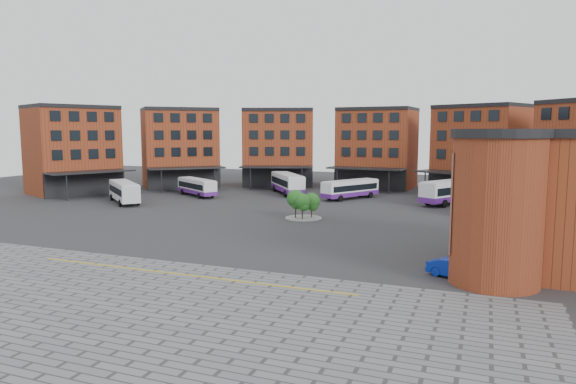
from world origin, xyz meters
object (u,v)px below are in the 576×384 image
(bus_b, at_px, (197,187))
(bus_d, at_px, (350,189))
(blue_car, at_px, (456,269))
(bus_c, at_px, (287,183))
(tree_island, at_px, (303,202))
(bus_f, at_px, (490,202))
(bus_a, at_px, (124,190))
(bus_e, at_px, (453,191))

(bus_b, distance_m, bus_d, 24.51)
(blue_car, bearing_deg, bus_c, 59.93)
(tree_island, height_order, blue_car, tree_island)
(bus_c, xyz_separation_m, bus_d, (11.25, -2.12, -0.25))
(blue_car, bearing_deg, bus_d, 49.20)
(bus_c, bearing_deg, blue_car, -90.69)
(bus_f, relative_size, blue_car, 2.13)
(bus_c, height_order, bus_f, bus_c)
(tree_island, bearing_deg, bus_c, 115.81)
(bus_b, bearing_deg, bus_a, -174.98)
(bus_d, bearing_deg, bus_e, 29.67)
(bus_b, xyz_separation_m, blue_car, (41.59, -33.37, -0.83))
(bus_f, bearing_deg, tree_island, -102.84)
(bus_a, relative_size, blue_car, 2.36)
(bus_e, bearing_deg, bus_d, -149.46)
(bus_e, height_order, bus_f, bus_e)
(bus_d, bearing_deg, blue_car, -35.94)
(bus_b, height_order, bus_e, bus_e)
(bus_a, distance_m, blue_car, 52.55)
(bus_d, relative_size, bus_e, 0.85)
(bus_b, height_order, blue_car, bus_b)
(tree_island, xyz_separation_m, bus_c, (-10.52, 21.74, -0.15))
(bus_c, bearing_deg, bus_e, -40.45)
(bus_d, bearing_deg, bus_b, -137.19)
(tree_island, relative_size, bus_b, 0.46)
(bus_a, distance_m, bus_c, 25.93)
(tree_island, height_order, bus_f, tree_island)
(bus_a, relative_size, bus_b, 1.03)
(bus_d, height_order, blue_car, bus_d)
(bus_a, bearing_deg, tree_island, -55.98)
(bus_c, distance_m, bus_f, 32.74)
(bus_e, bearing_deg, bus_c, -154.11)
(tree_island, xyz_separation_m, bus_e, (15.78, 19.64, -0.12))
(tree_island, relative_size, bus_d, 0.43)
(blue_car, bearing_deg, tree_island, 68.40)
(bus_f, xyz_separation_m, blue_car, (-2.28, -31.39, -0.84))
(bus_d, xyz_separation_m, blue_car, (17.73, -38.97, -0.90))
(bus_e, distance_m, bus_f, 9.09)
(tree_island, xyz_separation_m, bus_f, (20.75, 12.04, -0.46))
(bus_b, relative_size, bus_f, 1.07)
(tree_island, xyz_separation_m, bus_a, (-28.88, 3.43, -0.16))
(tree_island, relative_size, bus_c, 0.39)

